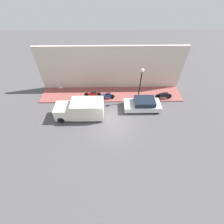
{
  "coord_description": "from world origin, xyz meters",
  "views": [
    {
      "loc": [
        -10.0,
        0.15,
        12.0
      ],
      "look_at": [
        1.2,
        -0.03,
        0.6
      ],
      "focal_mm": 24.0,
      "sensor_mm": 36.0,
      "label": 1
    }
  ],
  "objects_px": {
    "parked_car": "(143,104)",
    "motorcycle_red": "(93,94)",
    "delivery_van": "(81,109)",
    "streetlamp": "(141,79)",
    "cafe_chair": "(60,87)",
    "motorcycle_blue": "(107,96)",
    "motorcycle_black": "(164,95)"
  },
  "relations": [
    {
      "from": "motorcycle_blue",
      "to": "motorcycle_black",
      "type": "bearing_deg",
      "value": -90.93
    },
    {
      "from": "delivery_van",
      "to": "motorcycle_blue",
      "type": "relative_size",
      "value": 2.82
    },
    {
      "from": "motorcycle_black",
      "to": "motorcycle_blue",
      "type": "bearing_deg",
      "value": 89.07
    },
    {
      "from": "parked_car",
      "to": "motorcycle_black",
      "type": "bearing_deg",
      "value": -60.73
    },
    {
      "from": "parked_car",
      "to": "motorcycle_blue",
      "type": "bearing_deg",
      "value": 67.08
    },
    {
      "from": "delivery_van",
      "to": "motorcycle_blue",
      "type": "bearing_deg",
      "value": -44.58
    },
    {
      "from": "motorcycle_blue",
      "to": "cafe_chair",
      "type": "relative_size",
      "value": 1.92
    },
    {
      "from": "parked_car",
      "to": "delivery_van",
      "type": "height_order",
      "value": "delivery_van"
    },
    {
      "from": "delivery_van",
      "to": "streetlamp",
      "type": "distance_m",
      "value": 7.19
    },
    {
      "from": "motorcycle_red",
      "to": "motorcycle_black",
      "type": "distance_m",
      "value": 8.57
    },
    {
      "from": "motorcycle_black",
      "to": "parked_car",
      "type": "bearing_deg",
      "value": 119.27
    },
    {
      "from": "delivery_van",
      "to": "streetlamp",
      "type": "bearing_deg",
      "value": -69.0
    },
    {
      "from": "parked_car",
      "to": "motorcycle_blue",
      "type": "xyz_separation_m",
      "value": [
        1.69,
        3.99,
        -0.11
      ]
    },
    {
      "from": "motorcycle_black",
      "to": "delivery_van",
      "type": "bearing_deg",
      "value": 105.72
    },
    {
      "from": "motorcycle_red",
      "to": "cafe_chair",
      "type": "relative_size",
      "value": 2.24
    },
    {
      "from": "motorcycle_red",
      "to": "streetlamp",
      "type": "relative_size",
      "value": 0.5
    },
    {
      "from": "parked_car",
      "to": "motorcycle_red",
      "type": "xyz_separation_m",
      "value": [
        2.02,
        5.75,
        -0.1
      ]
    },
    {
      "from": "delivery_van",
      "to": "streetlamp",
      "type": "height_order",
      "value": "streetlamp"
    },
    {
      "from": "delivery_van",
      "to": "cafe_chair",
      "type": "xyz_separation_m",
      "value": [
        4.6,
        3.29,
        -0.42
      ]
    },
    {
      "from": "delivery_van",
      "to": "motorcycle_red",
      "type": "bearing_deg",
      "value": -17.69
    },
    {
      "from": "motorcycle_black",
      "to": "motorcycle_red",
      "type": "bearing_deg",
      "value": 87.02
    },
    {
      "from": "motorcycle_blue",
      "to": "motorcycle_red",
      "type": "bearing_deg",
      "value": 79.25
    },
    {
      "from": "motorcycle_blue",
      "to": "streetlamp",
      "type": "relative_size",
      "value": 0.43
    },
    {
      "from": "motorcycle_black",
      "to": "cafe_chair",
      "type": "bearing_deg",
      "value": 81.56
    },
    {
      "from": "motorcycle_red",
      "to": "cafe_chair",
      "type": "bearing_deg",
      "value": 71.18
    },
    {
      "from": "motorcycle_red",
      "to": "motorcycle_black",
      "type": "relative_size",
      "value": 1.04
    },
    {
      "from": "streetlamp",
      "to": "delivery_van",
      "type": "bearing_deg",
      "value": 111.0
    },
    {
      "from": "delivery_van",
      "to": "motorcycle_red",
      "type": "xyz_separation_m",
      "value": [
        3.14,
        -1.0,
        -0.5
      ]
    },
    {
      "from": "motorcycle_black",
      "to": "cafe_chair",
      "type": "xyz_separation_m",
      "value": [
        1.91,
        12.84,
        0.05
      ]
    },
    {
      "from": "streetlamp",
      "to": "motorcycle_black",
      "type": "bearing_deg",
      "value": -85.99
    },
    {
      "from": "streetlamp",
      "to": "cafe_chair",
      "type": "relative_size",
      "value": 4.51
    },
    {
      "from": "delivery_van",
      "to": "motorcycle_black",
      "type": "bearing_deg",
      "value": -74.28
    }
  ]
}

